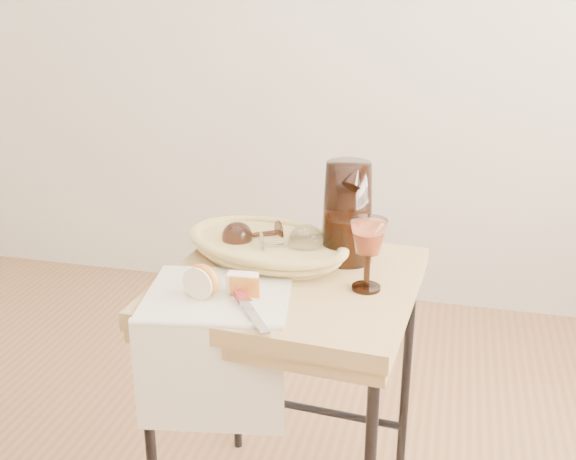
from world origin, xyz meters
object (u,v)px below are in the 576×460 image
(side_table, at_px, (290,408))
(bread_basket, at_px, (267,248))
(tea_towel, at_px, (218,294))
(table_knife, at_px, (247,305))
(pitcher, at_px, (347,212))
(goblet_lying_b, at_px, (287,242))
(apple_half, at_px, (203,280))
(goblet_lying_a, at_px, (255,235))
(wine_goblet, at_px, (368,255))

(side_table, relative_size, bread_basket, 1.88)
(tea_towel, relative_size, table_knife, 1.43)
(tea_towel, height_order, bread_basket, bread_basket)
(tea_towel, bearing_deg, pitcher, 38.84)
(tea_towel, xyz_separation_m, pitcher, (0.23, 0.26, 0.12))
(side_table, xyz_separation_m, bread_basket, (-0.08, 0.10, 0.37))
(bread_basket, distance_m, goblet_lying_b, 0.07)
(goblet_lying_b, bearing_deg, bread_basket, 134.42)
(goblet_lying_b, xyz_separation_m, apple_half, (-0.12, -0.22, -0.01))
(pitcher, relative_size, apple_half, 3.66)
(bread_basket, height_order, apple_half, apple_half)
(tea_towel, distance_m, pitcher, 0.37)
(pitcher, bearing_deg, goblet_lying_b, -132.12)
(pitcher, xyz_separation_m, apple_half, (-0.25, -0.28, -0.08))
(goblet_lying_a, height_order, wine_goblet, wine_goblet)
(side_table, xyz_separation_m, pitcher, (0.10, 0.13, 0.47))
(table_knife, bearing_deg, pitcher, 120.55)
(apple_half, bearing_deg, side_table, 57.72)
(bread_basket, bearing_deg, pitcher, 29.90)
(table_knife, bearing_deg, tea_towel, -158.45)
(goblet_lying_a, height_order, pitcher, pitcher)
(tea_towel, relative_size, pitcher, 1.08)
(tea_towel, xyz_separation_m, goblet_lying_a, (0.01, 0.24, 0.05))
(side_table, height_order, table_knife, table_knife)
(goblet_lying_b, bearing_deg, apple_half, -142.96)
(bread_basket, xyz_separation_m, apple_half, (-0.07, -0.24, 0.02))
(goblet_lying_b, bearing_deg, pitcher, -0.36)
(goblet_lying_b, xyz_separation_m, wine_goblet, (0.20, -0.10, 0.03))
(pitcher, bearing_deg, table_knife, -90.57)
(pitcher, height_order, wine_goblet, pitcher)
(apple_half, bearing_deg, wine_goblet, 34.45)
(bread_basket, relative_size, goblet_lying_a, 3.05)
(pitcher, bearing_deg, wine_goblet, -41.20)
(pitcher, height_order, table_knife, pitcher)
(tea_towel, relative_size, apple_half, 3.97)
(bread_basket, xyz_separation_m, goblet_lying_b, (0.06, -0.02, 0.03))
(side_table, relative_size, tea_towel, 2.31)
(pitcher, xyz_separation_m, table_knife, (-0.15, -0.32, -0.10))
(goblet_lying_b, height_order, wine_goblet, wine_goblet)
(apple_half, bearing_deg, bread_basket, 87.79)
(apple_half, distance_m, table_knife, 0.12)
(side_table, distance_m, bread_basket, 0.39)
(goblet_lying_b, height_order, apple_half, goblet_lying_b)
(table_knife, bearing_deg, goblet_lying_a, 159.06)
(goblet_lying_b, distance_m, pitcher, 0.16)
(goblet_lying_b, height_order, table_knife, goblet_lying_b)
(goblet_lying_a, height_order, apple_half, goblet_lying_a)
(pitcher, bearing_deg, apple_half, -108.00)
(bread_basket, bearing_deg, tea_towel, -81.55)
(wine_goblet, relative_size, apple_half, 2.12)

